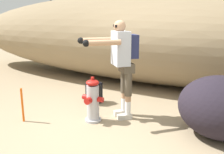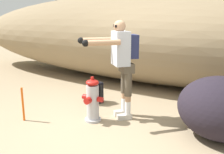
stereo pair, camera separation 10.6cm
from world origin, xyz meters
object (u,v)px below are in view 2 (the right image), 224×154
object	(u,v)px
fire_hydrant	(93,101)
utility_worker	(121,58)
spare_backpack	(95,93)
survey_stake	(23,104)
boulder_mid	(222,108)

from	to	relation	value
fire_hydrant	utility_worker	size ratio (longest dim) A/B	0.46
utility_worker	spare_backpack	xyz separation A→B (m)	(-0.83, 0.44, -0.88)
spare_backpack	survey_stake	bearing A→B (deg)	94.37
boulder_mid	survey_stake	xyz separation A→B (m)	(-3.09, -0.94, -0.17)
utility_worker	survey_stake	distance (m)	1.89
fire_hydrant	spare_backpack	bearing A→B (deg)	120.10
spare_backpack	survey_stake	distance (m)	1.50
fire_hydrant	boulder_mid	size ratio (longest dim) A/B	0.62
fire_hydrant	utility_worker	world-z (taller)	utility_worker
spare_backpack	boulder_mid	distance (m)	2.53
fire_hydrant	utility_worker	distance (m)	0.90
fire_hydrant	spare_backpack	xyz separation A→B (m)	(-0.47, 0.81, -0.15)
fire_hydrant	boulder_mid	distance (m)	2.05
utility_worker	spare_backpack	distance (m)	1.29
boulder_mid	utility_worker	bearing A→B (deg)	-179.77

